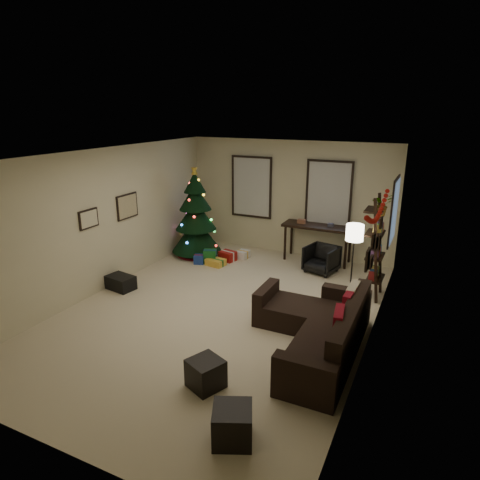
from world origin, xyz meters
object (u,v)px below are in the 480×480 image
object	(u,v)px
desk_chair	(321,259)
sofa	(320,330)
christmas_tree	(196,218)
bookshelf	(377,250)
desk	(318,229)

from	to	relation	value
desk_chair	sofa	bearing A→B (deg)	-61.42
christmas_tree	bookshelf	bearing A→B (deg)	-8.61
sofa	bookshelf	world-z (taller)	bookshelf
christmas_tree	sofa	world-z (taller)	christmas_tree
bookshelf	christmas_tree	bearing A→B (deg)	171.39
sofa	desk_chair	size ratio (longest dim) A/B	4.19
christmas_tree	desk	xyz separation A→B (m)	(2.73, 0.82, -0.14)
sofa	desk_chair	distance (m)	3.04
desk_chair	bookshelf	world-z (taller)	bookshelf
desk	bookshelf	world-z (taller)	bookshelf
desk	desk_chair	world-z (taller)	desk
desk_chair	christmas_tree	bearing A→B (deg)	-162.89
christmas_tree	desk	world-z (taller)	christmas_tree
christmas_tree	bookshelf	xyz separation A→B (m)	(4.21, -0.64, 0.03)
desk	bookshelf	xyz separation A→B (m)	(1.48, -1.45, 0.18)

